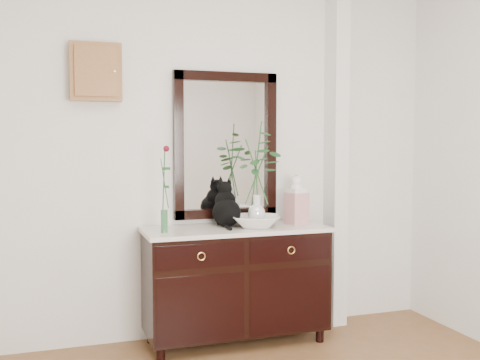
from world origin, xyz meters
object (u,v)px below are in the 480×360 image
object	(u,v)px
cat	(226,203)
lotus_bowl	(257,221)
sideboard	(236,278)
ginger_jar	(297,199)

from	to	relation	value
cat	lotus_bowl	xyz separation A→B (m)	(0.19, -0.12, -0.13)
sideboard	ginger_jar	xyz separation A→B (m)	(0.49, 0.01, 0.56)
sideboard	lotus_bowl	size ratio (longest dim) A/B	3.85
cat	lotus_bowl	bearing A→B (deg)	-27.56
cat	ginger_jar	distance (m)	0.54
lotus_bowl	ginger_jar	distance (m)	0.38
cat	ginger_jar	size ratio (longest dim) A/B	0.89
cat	lotus_bowl	size ratio (longest dim) A/B	0.97
cat	ginger_jar	bearing A→B (deg)	-1.64
sideboard	cat	world-z (taller)	cat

